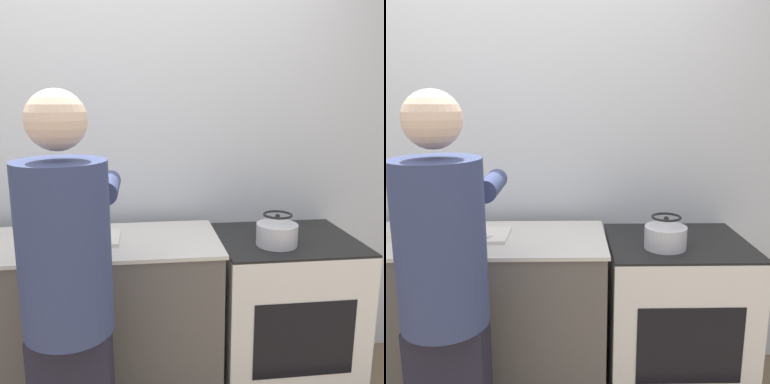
# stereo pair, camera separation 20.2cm
# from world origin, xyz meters

# --- Properties ---
(wall_back) EXTENTS (8.00, 0.05, 2.60)m
(wall_back) POSITION_xyz_m (0.00, 0.69, 1.30)
(wall_back) COLOR silver
(wall_back) RESTS_ON ground_plane
(counter) EXTENTS (1.73, 0.58, 0.93)m
(counter) POSITION_xyz_m (-0.37, 0.28, 0.47)
(counter) COLOR #5B5651
(counter) RESTS_ON ground_plane
(oven) EXTENTS (0.71, 0.63, 0.90)m
(oven) POSITION_xyz_m (0.87, 0.31, 0.45)
(oven) COLOR silver
(oven) RESTS_ON ground_plane
(person) EXTENTS (0.38, 0.61, 1.65)m
(person) POSITION_xyz_m (-0.17, -0.25, 0.90)
(person) COLOR black
(person) RESTS_ON ground_plane
(cutting_board) EXTENTS (0.32, 0.24, 0.02)m
(cutting_board) POSITION_xyz_m (-0.16, 0.28, 0.94)
(cutting_board) COLOR silver
(cutting_board) RESTS_ON counter
(knife) EXTENTS (0.19, 0.10, 0.01)m
(knife) POSITION_xyz_m (-0.17, 0.26, 0.95)
(knife) COLOR silver
(knife) RESTS_ON cutting_board
(kettle) EXTENTS (0.21, 0.21, 0.16)m
(kettle) POSITION_xyz_m (0.78, 0.21, 0.97)
(kettle) COLOR silver
(kettle) RESTS_ON oven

